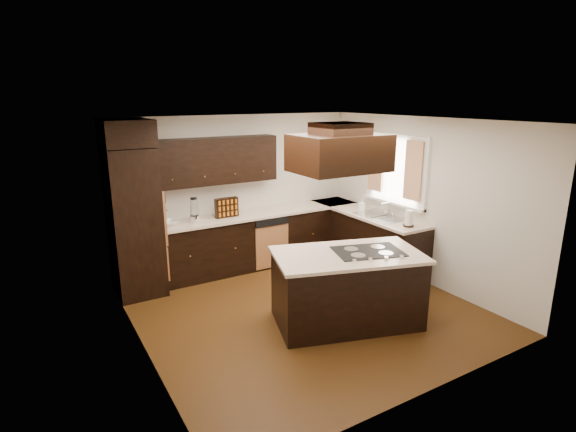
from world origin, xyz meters
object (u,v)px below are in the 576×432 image
(oven_column, at_px, (134,222))
(range_hood, at_px, (339,153))
(spice_rack, at_px, (227,208))
(island, at_px, (347,289))

(oven_column, height_order, range_hood, range_hood)
(oven_column, bearing_deg, spice_rack, 2.95)
(range_hood, height_order, spice_rack, range_hood)
(island, xyz_separation_m, range_hood, (-0.17, 0.01, 1.72))
(oven_column, relative_size, range_hood, 2.02)
(spice_rack, bearing_deg, range_hood, -80.92)
(range_hood, bearing_deg, spice_rack, 100.53)
(oven_column, distance_m, spice_rack, 1.44)
(oven_column, xyz_separation_m, range_hood, (1.88, -2.25, 1.10))
(oven_column, bearing_deg, island, -48.04)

